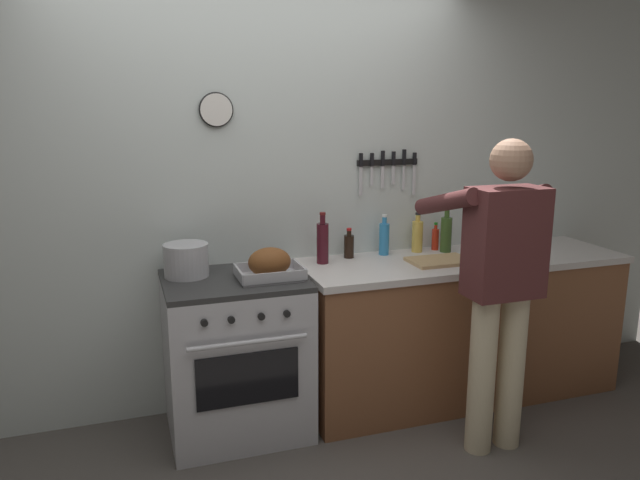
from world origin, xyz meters
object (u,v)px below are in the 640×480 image
at_px(cutting_board, 440,261).
at_px(stove, 236,355).
at_px(bottle_olive_oil, 446,234).
at_px(bottle_dish_soap, 384,238).
at_px(bottle_soy_sauce, 349,246).
at_px(bottle_wine_red, 323,242).
at_px(roasting_pan, 270,265).
at_px(bottle_cooking_oil, 417,235).
at_px(person_cook, 501,277).
at_px(stock_pot, 186,260).
at_px(bottle_hot_sauce, 435,239).

bearing_deg(cutting_board, stove, 177.01).
relative_size(stove, bottle_olive_oil, 3.17).
distance_m(cutting_board, bottle_dish_soap, 0.38).
xyz_separation_m(bottle_soy_sauce, bottle_wine_red, (-0.19, -0.07, 0.05)).
relative_size(stove, bottle_soy_sauce, 4.89).
distance_m(roasting_pan, bottle_cooking_oil, 1.07).
distance_m(roasting_pan, bottle_wine_red, 0.43).
distance_m(bottle_olive_oil, bottle_cooking_oil, 0.18).
bearing_deg(cutting_board, bottle_cooking_oil, 90.91).
bearing_deg(roasting_pan, bottle_dish_soap, 19.61).
xyz_separation_m(stove, roasting_pan, (0.18, -0.07, 0.53)).
xyz_separation_m(stove, bottle_dish_soap, (0.99, 0.22, 0.56)).
distance_m(stove, bottle_wine_red, 0.81).
bearing_deg(bottle_wine_red, person_cook, -45.97).
relative_size(roasting_pan, cutting_board, 0.98).
bearing_deg(cutting_board, person_cook, -84.52).
relative_size(stock_pot, bottle_olive_oil, 0.86).
distance_m(stock_pot, bottle_hot_sauce, 1.60).
bearing_deg(bottle_soy_sauce, bottle_cooking_oil, 0.46).
bearing_deg(person_cook, cutting_board, -2.91).
bearing_deg(bottle_olive_oil, bottle_soy_sauce, 175.00).
bearing_deg(bottle_wine_red, bottle_hot_sauce, 6.35).
distance_m(stock_pot, bottle_dish_soap, 1.23).
height_order(roasting_pan, cutting_board, roasting_pan).
height_order(stock_pot, bottle_soy_sauce, bottle_soy_sauce).
relative_size(person_cook, bottle_cooking_oil, 6.55).
bearing_deg(roasting_pan, stove, 159.49).
relative_size(stove, bottle_hot_sauce, 5.05).
height_order(person_cook, bottle_olive_oil, person_cook).
xyz_separation_m(person_cook, bottle_dish_soap, (-0.29, 0.82, 0.05)).
relative_size(stock_pot, bottle_cooking_oil, 0.96).
xyz_separation_m(bottle_dish_soap, bottle_cooking_oil, (0.23, 0.00, -0.00)).
relative_size(person_cook, bottle_hot_sauce, 9.31).
distance_m(stock_pot, cutting_board, 1.47).
bearing_deg(person_cook, bottle_wine_red, 35.64).
distance_m(bottle_dish_soap, bottle_cooking_oil, 0.23).
bearing_deg(bottle_cooking_oil, cutting_board, -89.09).
relative_size(roasting_pan, bottle_dish_soap, 1.39).
distance_m(bottle_olive_oil, bottle_wine_red, 0.83).
height_order(stove, roasting_pan, roasting_pan).
distance_m(person_cook, stock_pot, 1.67).
xyz_separation_m(bottle_dish_soap, bottle_soy_sauce, (-0.23, -0.00, -0.03)).
relative_size(person_cook, bottle_soy_sauce, 9.01).
height_order(cutting_board, bottle_olive_oil, bottle_olive_oil).
bearing_deg(bottle_olive_oil, cutting_board, -126.71).
relative_size(bottle_olive_oil, bottle_hot_sauce, 1.59).
height_order(cutting_board, bottle_cooking_oil, bottle_cooking_oil).
bearing_deg(stove, roasting_pan, -20.51).
height_order(roasting_pan, bottle_olive_oil, bottle_olive_oil).
distance_m(person_cook, bottle_soy_sauce, 0.97).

